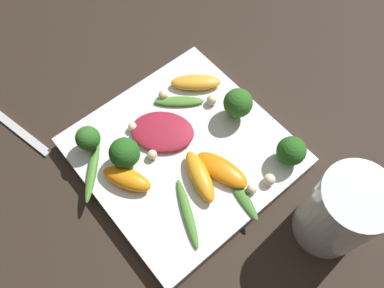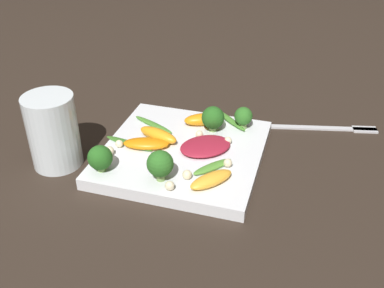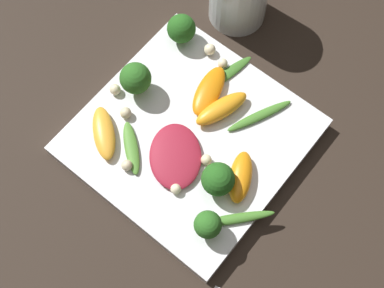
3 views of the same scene
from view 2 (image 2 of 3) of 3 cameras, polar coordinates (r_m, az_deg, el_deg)
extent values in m
plane|color=#2D231C|center=(0.74, -1.11, -1.78)|extent=(2.40, 2.40, 0.00)
cube|color=white|center=(0.73, -1.12, -1.14)|extent=(0.25, 0.25, 0.02)
cylinder|color=white|center=(0.73, -17.23, 1.56)|extent=(0.08, 0.08, 0.12)
cube|color=silver|center=(0.85, 16.23, 2.04)|extent=(0.19, 0.05, 0.01)
cube|color=silver|center=(0.87, 21.11, 1.82)|extent=(0.05, 0.03, 0.01)
ellipsoid|color=maroon|center=(0.72, 1.71, -0.27)|extent=(0.10, 0.10, 0.01)
ellipsoid|color=orange|center=(0.75, -4.31, 1.17)|extent=(0.08, 0.05, 0.02)
ellipsoid|color=orange|center=(0.79, 1.31, 3.16)|extent=(0.07, 0.05, 0.02)
ellipsoid|color=orange|center=(0.73, -5.84, 0.06)|extent=(0.08, 0.05, 0.02)
ellipsoid|color=#FCAD33|center=(0.65, 2.45, -4.52)|extent=(0.07, 0.07, 0.02)
cylinder|color=#7A9E51|center=(0.66, -4.00, -3.90)|extent=(0.01, 0.01, 0.02)
sphere|color=#2D6B23|center=(0.64, -4.07, -2.50)|extent=(0.04, 0.04, 0.04)
cylinder|color=#84AD5B|center=(0.78, 6.47, 2.51)|extent=(0.01, 0.01, 0.02)
sphere|color=#2D6B23|center=(0.78, 6.54, 3.54)|extent=(0.03, 0.03, 0.03)
cylinder|color=#84AD5B|center=(0.69, -11.45, -2.87)|extent=(0.01, 0.01, 0.01)
sphere|color=#26601E|center=(0.68, -11.60, -1.70)|extent=(0.04, 0.04, 0.04)
cylinder|color=#84AD5B|center=(0.77, 2.64, 2.19)|extent=(0.01, 0.01, 0.01)
sphere|color=#26601E|center=(0.76, 2.68, 3.36)|extent=(0.04, 0.04, 0.04)
ellipsoid|color=#518E33|center=(0.68, 2.62, -2.89)|extent=(0.06, 0.06, 0.01)
ellipsoid|color=#47842D|center=(0.79, -4.93, 2.49)|extent=(0.09, 0.05, 0.01)
ellipsoid|color=#47842D|center=(0.81, 4.71, 3.15)|extent=(0.08, 0.07, 0.01)
ellipsoid|color=#3D7528|center=(0.74, -8.00, 0.07)|extent=(0.09, 0.03, 0.00)
sphere|color=beige|center=(0.74, -9.24, 0.02)|extent=(0.01, 0.01, 0.01)
sphere|color=beige|center=(0.68, 4.57, -2.42)|extent=(0.01, 0.01, 0.01)
sphere|color=beige|center=(0.75, 0.93, 1.24)|extent=(0.01, 0.01, 0.01)
sphere|color=beige|center=(0.66, -0.63, -3.91)|extent=(0.01, 0.01, 0.01)
sphere|color=beige|center=(0.72, -10.46, -0.87)|extent=(0.02, 0.02, 0.02)
sphere|color=beige|center=(0.64, -2.86, -5.32)|extent=(0.01, 0.01, 0.01)
sphere|color=beige|center=(0.74, 4.59, 0.44)|extent=(0.01, 0.01, 0.01)
camera|label=1|loc=(0.81, -12.86, 35.04)|focal=35.00mm
camera|label=3|loc=(0.77, 24.56, 45.69)|focal=50.00mm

